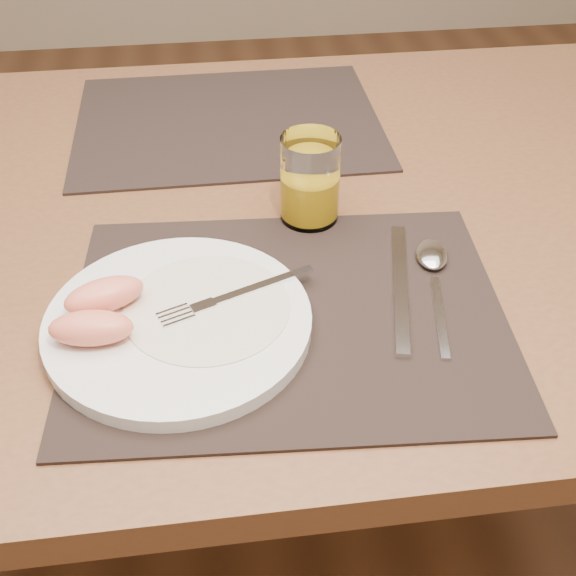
{
  "coord_description": "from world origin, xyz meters",
  "views": [
    {
      "loc": [
        -0.05,
        -0.77,
        1.26
      ],
      "look_at": [
        0.03,
        -0.2,
        0.77
      ],
      "focal_mm": 45.0,
      "sensor_mm": 36.0,
      "label": 1
    }
  ],
  "objects_px": {
    "plate": "(178,322)",
    "juice_glass": "(310,183)",
    "table": "(249,254)",
    "placemat_near": "(288,314)",
    "fork": "(225,299)",
    "knife": "(401,296)",
    "spoon": "(433,263)",
    "placemat_far": "(228,122)"
  },
  "relations": [
    {
      "from": "fork",
      "to": "spoon",
      "type": "distance_m",
      "value": 0.24
    },
    {
      "from": "table",
      "to": "juice_glass",
      "type": "height_order",
      "value": "juice_glass"
    },
    {
      "from": "spoon",
      "to": "knife",
      "type": "bearing_deg",
      "value": -135.21
    },
    {
      "from": "knife",
      "to": "fork",
      "type": "bearing_deg",
      "value": 179.19
    },
    {
      "from": "spoon",
      "to": "juice_glass",
      "type": "height_order",
      "value": "juice_glass"
    },
    {
      "from": "table",
      "to": "placemat_near",
      "type": "height_order",
      "value": "placemat_near"
    },
    {
      "from": "table",
      "to": "fork",
      "type": "distance_m",
      "value": 0.24
    },
    {
      "from": "table",
      "to": "fork",
      "type": "xyz_separation_m",
      "value": [
        -0.04,
        -0.21,
        0.11
      ]
    },
    {
      "from": "fork",
      "to": "juice_glass",
      "type": "bearing_deg",
      "value": 55.11
    },
    {
      "from": "knife",
      "to": "placemat_near",
      "type": "bearing_deg",
      "value": -176.41
    },
    {
      "from": "plate",
      "to": "fork",
      "type": "distance_m",
      "value": 0.05
    },
    {
      "from": "spoon",
      "to": "juice_glass",
      "type": "relative_size",
      "value": 1.79
    },
    {
      "from": "plate",
      "to": "knife",
      "type": "relative_size",
      "value": 1.24
    },
    {
      "from": "table",
      "to": "placemat_near",
      "type": "bearing_deg",
      "value": -83.64
    },
    {
      "from": "placemat_near",
      "to": "spoon",
      "type": "height_order",
      "value": "spoon"
    },
    {
      "from": "placemat_near",
      "to": "juice_glass",
      "type": "relative_size",
      "value": 4.19
    },
    {
      "from": "placemat_near",
      "to": "plate",
      "type": "xyz_separation_m",
      "value": [
        -0.11,
        -0.01,
        0.01
      ]
    },
    {
      "from": "plate",
      "to": "juice_glass",
      "type": "height_order",
      "value": "juice_glass"
    },
    {
      "from": "placemat_near",
      "to": "knife",
      "type": "height_order",
      "value": "knife"
    },
    {
      "from": "knife",
      "to": "juice_glass",
      "type": "height_order",
      "value": "juice_glass"
    },
    {
      "from": "placemat_far",
      "to": "table",
      "type": "bearing_deg",
      "value": -87.47
    },
    {
      "from": "fork",
      "to": "knife",
      "type": "xyz_separation_m",
      "value": [
        0.19,
        -0.0,
        -0.02
      ]
    },
    {
      "from": "spoon",
      "to": "juice_glass",
      "type": "bearing_deg",
      "value": 136.49
    },
    {
      "from": "knife",
      "to": "spoon",
      "type": "relative_size",
      "value": 1.14
    },
    {
      "from": "fork",
      "to": "spoon",
      "type": "bearing_deg",
      "value": 11.02
    },
    {
      "from": "placemat_near",
      "to": "placemat_far",
      "type": "distance_m",
      "value": 0.44
    },
    {
      "from": "table",
      "to": "spoon",
      "type": "bearing_deg",
      "value": -40.01
    },
    {
      "from": "knife",
      "to": "juice_glass",
      "type": "bearing_deg",
      "value": 114.07
    },
    {
      "from": "placemat_near",
      "to": "knife",
      "type": "xyz_separation_m",
      "value": [
        0.12,
        0.01,
        0.0
      ]
    },
    {
      "from": "plate",
      "to": "spoon",
      "type": "xyz_separation_m",
      "value": [
        0.28,
        0.06,
        -0.0
      ]
    },
    {
      "from": "fork",
      "to": "knife",
      "type": "relative_size",
      "value": 0.77
    },
    {
      "from": "placemat_near",
      "to": "spoon",
      "type": "xyz_separation_m",
      "value": [
        0.17,
        0.06,
        0.01
      ]
    },
    {
      "from": "plate",
      "to": "spoon",
      "type": "bearing_deg",
      "value": 12.87
    },
    {
      "from": "placemat_far",
      "to": "plate",
      "type": "height_order",
      "value": "plate"
    },
    {
      "from": "knife",
      "to": "spoon",
      "type": "distance_m",
      "value": 0.07
    },
    {
      "from": "placemat_near",
      "to": "juice_glass",
      "type": "xyz_separation_m",
      "value": [
        0.05,
        0.17,
        0.05
      ]
    },
    {
      "from": "placemat_near",
      "to": "juice_glass",
      "type": "distance_m",
      "value": 0.19
    },
    {
      "from": "spoon",
      "to": "juice_glass",
      "type": "xyz_separation_m",
      "value": [
        -0.12,
        0.12,
        0.04
      ]
    },
    {
      "from": "table",
      "to": "placemat_near",
      "type": "distance_m",
      "value": 0.24
    },
    {
      "from": "placemat_far",
      "to": "fork",
      "type": "height_order",
      "value": "fork"
    },
    {
      "from": "fork",
      "to": "juice_glass",
      "type": "height_order",
      "value": "juice_glass"
    },
    {
      "from": "spoon",
      "to": "placemat_near",
      "type": "bearing_deg",
      "value": -161.78
    }
  ]
}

